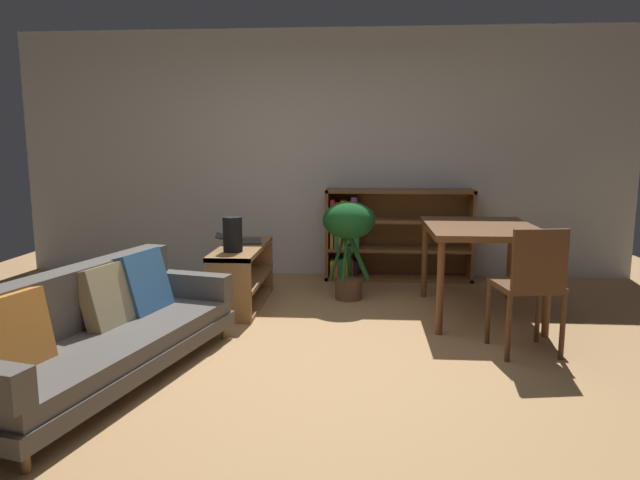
% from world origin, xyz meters
% --- Properties ---
extents(ground_plane, '(8.16, 8.16, 0.00)m').
position_xyz_m(ground_plane, '(0.00, 0.00, 0.00)').
color(ground_plane, tan).
extents(back_wall_panel, '(6.80, 0.10, 2.70)m').
position_xyz_m(back_wall_panel, '(0.00, 2.70, 1.35)').
color(back_wall_panel, silver).
rests_on(back_wall_panel, ground_plane).
extents(fabric_couch, '(1.19, 2.18, 0.72)m').
position_xyz_m(fabric_couch, '(-1.19, -0.45, 0.33)').
color(fabric_couch, brown).
rests_on(fabric_couch, ground_plane).
extents(media_console, '(0.38, 1.16, 0.55)m').
position_xyz_m(media_console, '(-0.64, 1.31, 0.27)').
color(media_console, olive).
rests_on(media_console, ground_plane).
extents(open_laptop, '(0.48, 0.39, 0.08)m').
position_xyz_m(open_laptop, '(-0.69, 1.52, 0.57)').
color(open_laptop, '#333338').
rests_on(open_laptop, media_console).
extents(desk_speaker, '(0.16, 0.16, 0.30)m').
position_xyz_m(desk_speaker, '(-0.65, 1.03, 0.70)').
color(desk_speaker, black).
rests_on(desk_speaker, media_console).
extents(potted_floor_plant, '(0.50, 0.50, 0.93)m').
position_xyz_m(potted_floor_plant, '(0.33, 1.59, 0.67)').
color(potted_floor_plant, brown).
rests_on(potted_floor_plant, ground_plane).
extents(dining_table, '(0.90, 1.23, 0.78)m').
position_xyz_m(dining_table, '(1.45, 1.16, 0.70)').
color(dining_table, brown).
rests_on(dining_table, ground_plane).
extents(dining_chair_near, '(0.48, 0.46, 0.91)m').
position_xyz_m(dining_chair_near, '(1.61, 0.20, 0.52)').
color(dining_chair_near, '#56351E').
rests_on(dining_chair_near, ground_plane).
extents(bookshelf, '(1.58, 0.36, 0.99)m').
position_xyz_m(bookshelf, '(0.72, 2.50, 0.49)').
color(bookshelf, brown).
rests_on(bookshelf, ground_plane).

